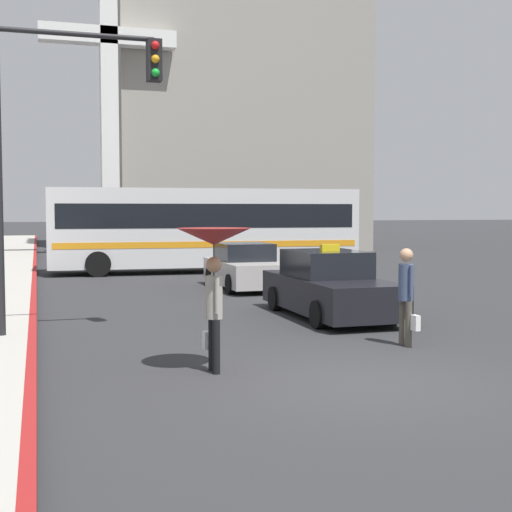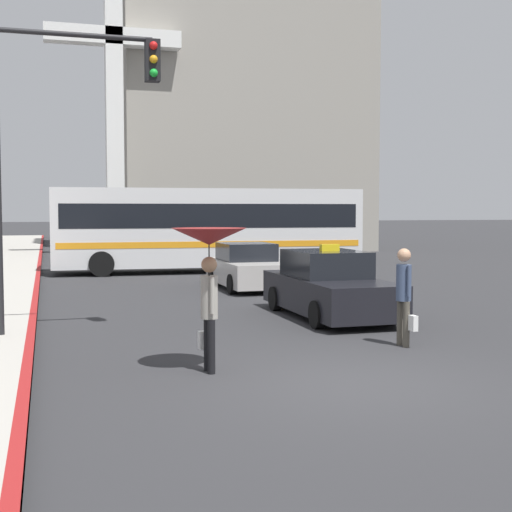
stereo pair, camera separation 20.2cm
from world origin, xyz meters
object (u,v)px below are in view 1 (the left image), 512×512
at_px(taxi, 329,287).
at_px(traffic_light, 63,120).
at_px(monument_cross, 109,84).
at_px(sedan_red, 245,268).
at_px(city_bus, 205,226).
at_px(pedestrian_man, 406,290).
at_px(pedestrian_with_umbrella, 214,252).

xyz_separation_m(taxi, traffic_light, (-6.00, -1.35, 3.48)).
relative_size(traffic_light, monument_cross, 0.38).
distance_m(sedan_red, city_bus, 6.53).
height_order(sedan_red, pedestrian_man, pedestrian_man).
distance_m(taxi, pedestrian_with_umbrella, 6.30).
bearing_deg(traffic_light, pedestrian_with_umbrella, -58.89).
xyz_separation_m(traffic_light, monument_cross, (3.28, 24.68, 4.97)).
height_order(sedan_red, pedestrian_with_umbrella, pedestrian_with_umbrella).
height_order(taxi, pedestrian_with_umbrella, pedestrian_with_umbrella).
height_order(sedan_red, city_bus, city_bus).
xyz_separation_m(taxi, pedestrian_with_umbrella, (-3.93, -4.79, 1.16)).
xyz_separation_m(sedan_red, pedestrian_with_umbrella, (-3.76, -11.14, 1.20)).
bearing_deg(sedan_red, pedestrian_with_umbrella, 71.38).
distance_m(pedestrian_with_umbrella, pedestrian_man, 4.10).
bearing_deg(pedestrian_with_umbrella, city_bus, -15.10).
xyz_separation_m(pedestrian_with_umbrella, traffic_light, (-2.08, 3.44, 2.33)).
height_order(taxi, city_bus, city_bus).
relative_size(sedan_red, traffic_light, 0.68).
bearing_deg(pedestrian_with_umbrella, pedestrian_man, -77.42).
height_order(taxi, pedestrian_man, pedestrian_man).
relative_size(pedestrian_with_umbrella, traffic_light, 0.36).
xyz_separation_m(pedestrian_man, traffic_light, (-5.96, 2.40, 3.15)).
bearing_deg(sedan_red, taxi, 91.54).
xyz_separation_m(pedestrian_with_umbrella, monument_cross, (1.20, 28.12, 7.30)).
xyz_separation_m(sedan_red, pedestrian_man, (0.13, -10.10, 0.37)).
xyz_separation_m(taxi, sedan_red, (-0.17, 6.36, -0.04)).
bearing_deg(taxi, city_bus, -90.06).
xyz_separation_m(city_bus, pedestrian_with_umbrella, (-3.94, -17.56, -0.00)).
height_order(traffic_light, monument_cross, monument_cross).
distance_m(sedan_red, traffic_light, 10.29).
height_order(city_bus, pedestrian_with_umbrella, city_bus).
relative_size(city_bus, monument_cross, 0.77).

